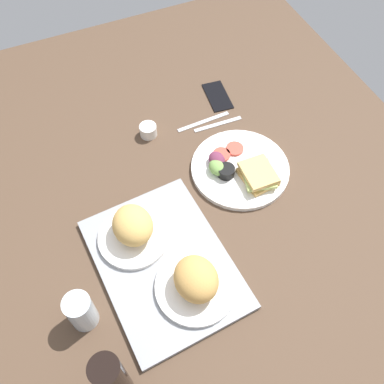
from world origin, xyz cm
name	(u,v)px	position (x,y,z in cm)	size (l,w,h in cm)	color
ground_plane	(204,204)	(0.00, 0.00, -1.50)	(190.00, 150.00, 3.00)	#4C3828
serving_tray	(164,263)	(-14.17, 18.40, 0.80)	(45.00, 33.00, 1.60)	gray
bread_plate_near	(196,282)	(-24.18, 13.41, 5.63)	(21.28, 21.28, 10.11)	white
bread_plate_far	(133,229)	(-3.62, 22.95, 5.71)	(19.55, 19.55, 9.96)	white
plate_with_salad	(240,169)	(5.38, -14.72, 1.63)	(30.51, 30.51, 5.40)	white
drinking_glass	(81,311)	(-19.98, 41.96, 5.84)	(6.79, 6.79, 11.69)	silver
soda_bottle	(113,380)	(-39.22, 39.16, 11.79)	(6.40, 6.40, 23.58)	black
espresso_cup	(148,130)	(31.25, 5.84, 2.00)	(5.60, 5.60, 4.00)	silver
fork	(218,124)	(26.02, -17.13, 0.25)	(17.00, 1.40, 0.50)	#B7B7BC
knife	(203,121)	(29.02, -13.13, 0.25)	(19.00, 1.40, 0.50)	#B7B7BC
cell_phone	(218,96)	(38.09, -22.79, 0.40)	(14.40, 7.20, 0.80)	black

